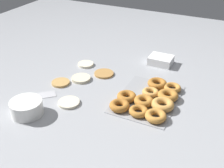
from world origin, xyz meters
TOP-DOWN VIEW (x-y plane):
  - ground_plane at (0.00, 0.00)m, footprint 3.00×3.00m
  - pancake_0 at (-0.21, 0.06)m, footprint 0.11×0.11m
  - pancake_1 at (0.03, 0.13)m, footprint 0.11×0.11m
  - pancake_2 at (0.19, 0.20)m, footprint 0.10×0.10m
  - pancake_3 at (-0.06, 0.21)m, footprint 0.10×0.10m
  - pancake_4 at (0.14, 0.04)m, footprint 0.11×0.11m
  - donut_tray at (-0.02, -0.30)m, footprint 0.40×0.30m
  - batter_bowl at (-0.37, 0.19)m, footprint 0.15×0.15m
  - container_stack at (0.42, -0.22)m, footprint 0.12×0.14m
  - spatula at (-0.21, 0.23)m, footprint 0.18×0.19m

SIDE VIEW (x-z plane):
  - ground_plane at x=0.00m, z-range 0.00..0.00m
  - spatula at x=-0.21m, z-range 0.00..0.01m
  - pancake_4 at x=0.14m, z-range 0.00..0.01m
  - pancake_3 at x=-0.06m, z-range 0.00..0.01m
  - pancake_0 at x=-0.21m, z-range 0.00..0.01m
  - pancake_2 at x=0.19m, z-range 0.00..0.01m
  - pancake_1 at x=0.03m, z-range 0.00..0.02m
  - donut_tray at x=-0.02m, z-range 0.00..0.04m
  - container_stack at x=0.42m, z-range 0.00..0.05m
  - batter_bowl at x=-0.37m, z-range 0.00..0.07m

